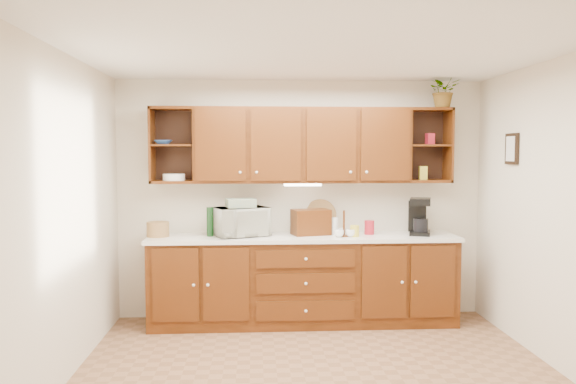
{
  "coord_description": "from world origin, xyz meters",
  "views": [
    {
      "loc": [
        -0.51,
        -4.41,
        1.81
      ],
      "look_at": [
        -0.18,
        1.15,
        1.42
      ],
      "focal_mm": 35.0,
      "sensor_mm": 36.0,
      "label": 1
    }
  ],
  "objects": [
    {
      "name": "wine_bottle",
      "position": [
        -0.98,
        1.46,
        1.09
      ],
      "size": [
        0.09,
        0.09,
        0.3
      ],
      "primitive_type": "cylinder",
      "rotation": [
        0.0,
        0.0,
        0.26
      ],
      "color": "black",
      "rests_on": "countertop"
    },
    {
      "name": "left_wall",
      "position": [
        -2.0,
        0.0,
        1.3
      ],
      "size": [
        0.0,
        3.5,
        3.5
      ],
      "primitive_type": "plane",
      "rotation": [
        1.57,
        0.0,
        1.57
      ],
      "color": "beige",
      "rests_on": "floor"
    },
    {
      "name": "countertop",
      "position": [
        0.0,
        1.44,
        0.92
      ],
      "size": [
        3.24,
        0.64,
        0.04
      ],
      "primitive_type": "cube",
      "color": "silver",
      "rests_on": "base_cabinets"
    },
    {
      "name": "bread_box",
      "position": [
        0.08,
        1.5,
        1.07
      ],
      "size": [
        0.43,
        0.33,
        0.27
      ],
      "primitive_type": "cube",
      "rotation": [
        0.0,
        0.0,
        0.24
      ],
      "color": "#361806",
      "rests_on": "countertop"
    },
    {
      "name": "coffee_maker",
      "position": [
        1.24,
        1.44,
        1.13
      ],
      "size": [
        0.28,
        0.33,
        0.39
      ],
      "rotation": [
        0.0,
        0.0,
        -0.32
      ],
      "color": "black",
      "rests_on": "countertop"
    },
    {
      "name": "upper_cabinets",
      "position": [
        0.01,
        1.59,
        1.89
      ],
      "size": [
        3.2,
        0.33,
        0.8
      ],
      "color": "#361806",
      "rests_on": "back_wall"
    },
    {
      "name": "woven_tray",
      "position": [
        0.21,
        1.69,
        0.95
      ],
      "size": [
        0.38,
        0.22,
        0.36
      ],
      "primitive_type": "cylinder",
      "rotation": [
        1.36,
        0.0,
        -0.36
      ],
      "color": "#9D7741",
      "rests_on": "countertop"
    },
    {
      "name": "pantry_box_red",
      "position": [
        1.38,
        1.58,
        1.96
      ],
      "size": [
        0.09,
        0.08,
        0.12
      ],
      "primitive_type": "cube",
      "rotation": [
        0.0,
        0.0,
        0.18
      ],
      "color": "#A41726",
      "rests_on": "upper_cabinets"
    },
    {
      "name": "potted_plant",
      "position": [
        1.51,
        1.52,
        2.47
      ],
      "size": [
        0.36,
        0.32,
        0.37
      ],
      "primitive_type": "imported",
      "rotation": [
        0.0,
        0.0,
        0.09
      ],
      "color": "#999999",
      "rests_on": "upper_cabinets"
    },
    {
      "name": "base_cabinets",
      "position": [
        0.0,
        1.45,
        0.45
      ],
      "size": [
        3.2,
        0.6,
        0.9
      ],
      "primitive_type": "cube",
      "color": "#361806",
      "rests_on": "floor"
    },
    {
      "name": "plate_stack",
      "position": [
        -1.36,
        1.56,
        1.56
      ],
      "size": [
        0.27,
        0.27,
        0.07
      ],
      "primitive_type": "cylinder",
      "rotation": [
        0.0,
        0.0,
        -0.16
      ],
      "color": "white",
      "rests_on": "upper_cabinets"
    },
    {
      "name": "bowl_stack",
      "position": [
        -1.47,
        1.55,
        1.92
      ],
      "size": [
        0.21,
        0.21,
        0.04
      ],
      "primitive_type": "imported",
      "rotation": [
        0.0,
        0.0,
        -0.15
      ],
      "color": "#2A529C",
      "rests_on": "upper_cabinets"
    },
    {
      "name": "back_wall",
      "position": [
        0.0,
        1.75,
        1.3
      ],
      "size": [
        4.0,
        0.0,
        4.0
      ],
      "primitive_type": "plane",
      "rotation": [
        1.57,
        0.0,
        0.0
      ],
      "color": "beige",
      "rests_on": "floor"
    },
    {
      "name": "wicker_basket",
      "position": [
        -1.52,
        1.46,
        1.02
      ],
      "size": [
        0.29,
        0.29,
        0.15
      ],
      "primitive_type": "cylinder",
      "rotation": [
        0.0,
        0.0,
        -0.32
      ],
      "color": "#9D7741",
      "rests_on": "countertop"
    },
    {
      "name": "undercabinet_light",
      "position": [
        0.0,
        1.53,
        1.47
      ],
      "size": [
        0.4,
        0.05,
        0.02
      ],
      "primitive_type": "cube",
      "color": "white",
      "rests_on": "upper_cabinets"
    },
    {
      "name": "microwave",
      "position": [
        -0.66,
        1.46,
        1.09
      ],
      "size": [
        0.65,
        0.56,
        0.3
      ],
      "primitive_type": "imported",
      "rotation": [
        0.0,
        0.0,
        0.41
      ],
      "color": "beige",
      "rests_on": "countertop"
    },
    {
      "name": "canister_yellow",
      "position": [
        0.53,
        1.34,
        1.0
      ],
      "size": [
        0.1,
        0.1,
        0.12
      ],
      "primitive_type": "cylinder",
      "rotation": [
        0.0,
        0.0,
        -0.11
      ],
      "color": "gold",
      "rests_on": "countertop"
    },
    {
      "name": "canister_red",
      "position": [
        0.71,
        1.49,
        1.01
      ],
      "size": [
        0.13,
        0.13,
        0.15
      ],
      "primitive_type": "cylinder",
      "rotation": [
        0.0,
        0.0,
        0.31
      ],
      "color": "#A41726",
      "rests_on": "countertop"
    },
    {
      "name": "floor",
      "position": [
        0.0,
        0.0,
        0.0
      ],
      "size": [
        4.0,
        4.0,
        0.0
      ],
      "primitive_type": "plane",
      "color": "#895E3F",
      "rests_on": "ground"
    },
    {
      "name": "mug_tree",
      "position": [
        0.42,
        1.36,
        0.98
      ],
      "size": [
        0.26,
        0.25,
        0.27
      ],
      "rotation": [
        0.0,
        0.0,
        -0.42
      ],
      "color": "#361806",
      "rests_on": "countertop"
    },
    {
      "name": "pantry_box_yellow",
      "position": [
        1.31,
        1.57,
        1.59
      ],
      "size": [
        0.09,
        0.07,
        0.15
      ],
      "primitive_type": "cube",
      "rotation": [
        0.0,
        0.0,
        -0.09
      ],
      "color": "gold",
      "rests_on": "upper_cabinets"
    },
    {
      "name": "right_wall",
      "position": [
        2.0,
        0.0,
        1.3
      ],
      "size": [
        0.0,
        3.5,
        3.5
      ],
      "primitive_type": "plane",
      "rotation": [
        1.57,
        0.0,
        -1.57
      ],
      "color": "beige",
      "rests_on": "floor"
    },
    {
      "name": "framed_picture",
      "position": [
        1.98,
        0.9,
        1.85
      ],
      "size": [
        0.03,
        0.24,
        0.3
      ],
      "primitive_type": "cube",
      "color": "black",
      "rests_on": "right_wall"
    },
    {
      "name": "canister_white",
      "position": [
        0.34,
        1.48,
        1.03
      ],
      "size": [
        0.09,
        0.09,
        0.18
      ],
      "primitive_type": "cylinder",
      "rotation": [
        0.0,
        0.0,
        0.18
      ],
      "color": "white",
      "rests_on": "countertop"
    },
    {
      "name": "ceiling",
      "position": [
        0.0,
        0.0,
        2.6
      ],
      "size": [
        4.0,
        4.0,
        0.0
      ],
      "primitive_type": "plane",
      "rotation": [
        3.14,
        0.0,
        0.0
      ],
      "color": "white",
      "rests_on": "back_wall"
    },
    {
      "name": "towel_stack",
      "position": [
        -0.66,
        1.46,
        1.29
      ],
      "size": [
        0.33,
        0.27,
        0.09
      ],
      "primitive_type": "cube",
      "rotation": [
        0.0,
        0.0,
        0.21
      ],
      "color": "tan",
      "rests_on": "microwave"
    }
  ]
}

